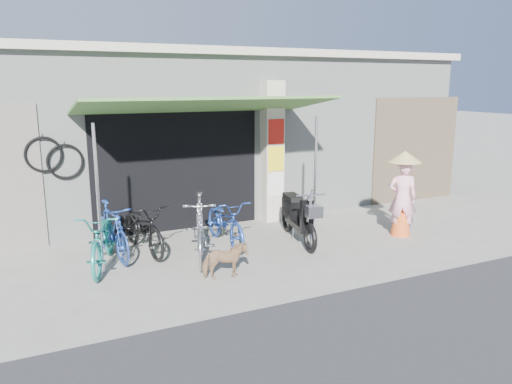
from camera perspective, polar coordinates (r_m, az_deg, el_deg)
name	(u,v)px	position (r m, az deg, el deg)	size (l,w,h in m)	color
ground	(292,259)	(8.59, 4.10, -7.70)	(80.00, 80.00, 0.00)	gray
bicycle_shop	(194,128)	(12.80, -7.11, 7.27)	(12.30, 5.30, 3.66)	#A4AAA2
shop_pillar	(271,152)	(10.73, 1.78, 4.60)	(0.42, 0.44, 3.00)	#BBB4A0
awning	(206,107)	(9.19, -5.73, 9.62)	(4.60, 1.88, 2.72)	#3E682F
neighbour_right	(415,150)	(13.26, 17.72, 4.63)	(2.60, 0.06, 2.60)	brown
bike_teal	(104,239)	(8.44, -17.03, -5.15)	(0.64, 1.83, 0.96)	#1D8276
bike_blue	(112,230)	(8.86, -16.13, -4.25)	(0.46, 1.62, 0.97)	navy
bike_black	(144,227)	(9.02, -12.72, -3.96)	(0.60, 1.73, 0.91)	black
bike_silver	(200,227)	(8.48, -6.42, -4.05)	(0.53, 1.86, 1.12)	#AEADB2
bike_navy	(225,222)	(9.20, -3.51, -3.40)	(0.59, 1.70, 0.90)	navy
street_dog	(225,261)	(7.69, -3.57, -7.84)	(0.31, 0.68, 0.57)	#A17A55
moped	(298,216)	(9.44, 4.77, -2.80)	(0.64, 1.85, 1.06)	black
nun	(403,194)	(10.10, 16.42, -0.20)	(0.65, 0.64, 1.68)	pink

